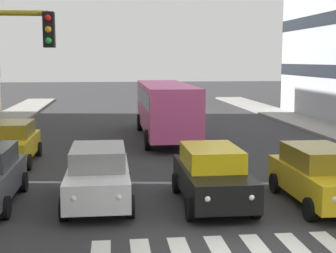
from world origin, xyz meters
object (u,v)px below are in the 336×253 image
Objects in this scene: car_1 at (320,175)px; car_row2_0 at (12,142)px; bus_behind_traffic at (165,105)px; car_2 at (212,175)px; car_3 at (98,175)px.

car_1 is 12.63m from car_row2_0.
bus_behind_traffic reaches higher than car_1.
car_1 is 1.00× the size of car_2.
car_1 is at bearing 103.55° from bus_behind_traffic.
car_3 and car_row2_0 have the same top height.
car_1 is at bearing 173.32° from car_2.
car_3 is (6.59, -0.78, 0.00)m from car_1.
bus_behind_traffic reaches higher than car_2.
car_2 is 9.91m from car_row2_0.
car_2 is at bearing 90.00° from bus_behind_traffic.
car_1 is 1.00× the size of car_3.
car_3 is (3.39, -0.40, 0.00)m from car_2.
car_3 is at bearing -6.74° from car_1.
bus_behind_traffic is (-3.39, -12.51, 0.97)m from car_3.
car_1 is 1.00× the size of car_row2_0.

